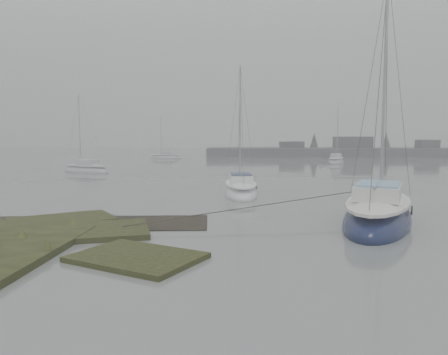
% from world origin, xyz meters
% --- Properties ---
extents(ground, '(160.00, 160.00, 0.00)m').
position_xyz_m(ground, '(0.00, 30.00, 0.00)').
color(ground, slate).
rests_on(ground, ground).
extents(far_shoreline, '(60.00, 8.00, 4.15)m').
position_xyz_m(far_shoreline, '(26.84, 61.90, 0.85)').
color(far_shoreline, '#4C4F51').
rests_on(far_shoreline, ground).
extents(sailboat_main, '(5.06, 8.18, 10.97)m').
position_xyz_m(sailboat_main, '(8.85, 5.19, 0.34)').
color(sailboat_main, '#131A3B').
rests_on(sailboat_main, ground).
extents(sailboat_white, '(2.52, 6.08, 8.35)m').
position_xyz_m(sailboat_white, '(3.05, 13.30, 0.26)').
color(sailboat_white, white).
rests_on(sailboat_white, ground).
extents(sailboat_far_a, '(5.90, 4.23, 8.00)m').
position_xyz_m(sailboat_far_a, '(-12.22, 28.02, 0.25)').
color(sailboat_far_a, '#B0B4BA').
rests_on(sailboat_far_a, ground).
extents(sailboat_far_b, '(3.33, 5.87, 7.88)m').
position_xyz_m(sailboat_far_b, '(14.21, 43.63, 0.24)').
color(sailboat_far_b, silver).
rests_on(sailboat_far_b, ground).
extents(sailboat_far_c, '(5.07, 2.02, 6.99)m').
position_xyz_m(sailboat_far_c, '(-9.60, 52.60, 0.22)').
color(sailboat_far_c, silver).
rests_on(sailboat_far_c, ground).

